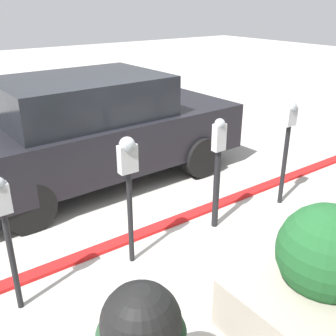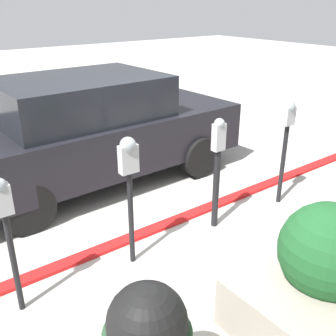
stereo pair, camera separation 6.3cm
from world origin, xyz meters
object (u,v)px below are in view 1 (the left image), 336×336
parking_meter_middle (218,162)px  parking_meter_second (128,170)px  parked_car_front (93,129)px  parking_meter_nearest (4,219)px  parking_meter_fourth (288,132)px  planter_box (321,281)px

parking_meter_middle → parking_meter_second: bearing=-179.9°
parked_car_front → parking_meter_nearest: bearing=-132.7°
parking_meter_second → parking_meter_fourth: size_ratio=0.99×
parking_meter_second → parking_meter_middle: parking_meter_second is taller
parking_meter_fourth → parking_meter_nearest: bearing=178.7°
parking_meter_nearest → parked_car_front: (1.81, 2.09, -0.10)m
parking_meter_middle → parking_meter_fourth: (1.14, -0.08, 0.16)m
parking_meter_middle → parked_car_front: bearing=105.0°
parking_meter_middle → parking_meter_fourth: size_ratio=0.97×
parking_meter_second → parking_meter_middle: size_ratio=1.02×
parked_car_front → parking_meter_second: bearing=-108.5°
parking_meter_nearest → planter_box: bearing=-40.2°
parking_meter_nearest → parking_meter_middle: parking_meter_middle is taller
parking_meter_fourth → parked_car_front: (-1.70, 2.17, -0.19)m
parking_meter_fourth → planter_box: parking_meter_fourth is taller
parking_meter_second → planter_box: parking_meter_second is taller
parking_meter_second → parking_meter_fourth: 2.33m
parking_meter_nearest → parked_car_front: 2.77m
planter_box → parked_car_front: 3.80m
parking_meter_second → parking_meter_middle: 1.21m
planter_box → parked_car_front: bearing=92.8°
parking_meter_middle → parked_car_front: parked_car_front is taller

